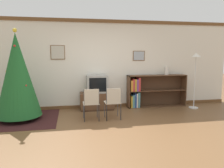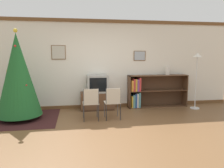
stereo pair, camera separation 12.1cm
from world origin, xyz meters
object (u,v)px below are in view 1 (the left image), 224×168
object	(u,v)px
tv_console	(97,101)
bookshelf	(148,91)
folding_chair_right	(113,101)
folding_chair_left	(91,102)
christmas_tree	(17,75)
television	(97,84)
vase	(167,71)
standing_lamp	(196,66)

from	to	relation	value
tv_console	bookshelf	distance (m)	1.63
folding_chair_right	tv_console	bearing A→B (deg)	104.22
folding_chair_left	bookshelf	xyz separation A→B (m)	(1.89, 1.16, 0.02)
christmas_tree	television	world-z (taller)	christmas_tree
bookshelf	christmas_tree	bearing A→B (deg)	-168.87
folding_chair_right	vase	xyz separation A→B (m)	(1.98, 1.20, 0.67)
folding_chair_right	standing_lamp	distance (m)	2.91
folding_chair_left	vase	world-z (taller)	vase
christmas_tree	bookshelf	bearing A→B (deg)	11.13
tv_console	vase	bearing A→B (deg)	2.80
bookshelf	standing_lamp	bearing A→B (deg)	-18.20
tv_console	folding_chair_left	size ratio (longest dim) A/B	1.23
standing_lamp	television	bearing A→B (deg)	172.87
christmas_tree	standing_lamp	size ratio (longest dim) A/B	1.34
vase	television	bearing A→B (deg)	-177.13
vase	standing_lamp	bearing A→B (deg)	-34.18
folding_chair_right	vase	world-z (taller)	vase
tv_console	television	distance (m)	0.52
television	folding_chair_right	bearing A→B (deg)	-75.75
television	bookshelf	size ratio (longest dim) A/B	0.32
folding_chair_left	standing_lamp	bearing A→B (deg)	12.49
tv_console	bookshelf	bearing A→B (deg)	2.50
folding_chair_left	folding_chair_right	distance (m)	0.55
television	folding_chair_right	xyz separation A→B (m)	(0.28, -1.09, -0.31)
christmas_tree	bookshelf	xyz separation A→B (m)	(3.69, 0.73, -0.65)
vase	folding_chair_left	bearing A→B (deg)	-154.58
folding_chair_left	folding_chair_right	bearing A→B (deg)	0.00
folding_chair_left	christmas_tree	bearing A→B (deg)	166.23
tv_console	standing_lamp	distance (m)	3.17
christmas_tree	folding_chair_left	bearing A→B (deg)	-13.77
christmas_tree	tv_console	world-z (taller)	christmas_tree
christmas_tree	vase	xyz separation A→B (m)	(4.33, 0.76, -0.00)
vase	tv_console	bearing A→B (deg)	-177.20
folding_chair_right	vase	bearing A→B (deg)	31.32
television	standing_lamp	bearing A→B (deg)	-7.13
bookshelf	folding_chair_right	bearing A→B (deg)	-139.01
television	folding_chair_left	size ratio (longest dim) A/B	0.74
christmas_tree	television	xyz separation A→B (m)	(2.07, 0.65, -0.36)
folding_chair_right	standing_lamp	bearing A→B (deg)	14.96
television	vase	xyz separation A→B (m)	(2.26, 0.11, 0.36)
folding_chair_left	bookshelf	bearing A→B (deg)	31.58
television	folding_chair_left	xyz separation A→B (m)	(-0.28, -1.09, -0.31)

